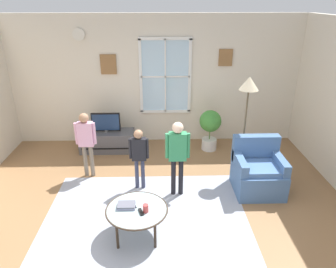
% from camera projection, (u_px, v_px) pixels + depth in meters
% --- Properties ---
extents(ground_plane, '(6.59, 6.46, 0.02)m').
position_uv_depth(ground_plane, '(156.00, 227.00, 4.40)').
color(ground_plane, olive).
extents(back_wall, '(5.99, 0.17, 2.68)m').
position_uv_depth(back_wall, '(156.00, 80.00, 6.60)').
color(back_wall, beige).
rests_on(back_wall, ground_plane).
extents(area_rug, '(2.94, 2.11, 0.01)m').
position_uv_depth(area_rug, '(146.00, 214.00, 4.65)').
color(area_rug, '#999EAD').
rests_on(area_rug, ground_plane).
extents(tv_stand, '(1.10, 0.48, 0.42)m').
position_uv_depth(tv_stand, '(107.00, 141.00, 6.52)').
color(tv_stand, '#4C4C51').
rests_on(tv_stand, ground_plane).
extents(television, '(0.58, 0.08, 0.41)m').
position_uv_depth(television, '(106.00, 122.00, 6.34)').
color(television, '#4C4C4C').
rests_on(television, tv_stand).
extents(armchair, '(0.76, 0.74, 0.87)m').
position_uv_depth(armchair, '(258.00, 172.00, 5.12)').
color(armchair, '#476B9E').
rests_on(armchair, ground_plane).
extents(coffee_table, '(0.82, 0.82, 0.43)m').
position_uv_depth(coffee_table, '(137.00, 211.00, 4.08)').
color(coffee_table, '#99B2B7').
rests_on(coffee_table, ground_plane).
extents(book_stack, '(0.24, 0.17, 0.05)m').
position_uv_depth(book_stack, '(126.00, 205.00, 4.11)').
color(book_stack, '#9295B9').
rests_on(book_stack, coffee_table).
extents(cup, '(0.07, 0.07, 0.11)m').
position_uv_depth(cup, '(146.00, 208.00, 4.00)').
color(cup, '#BF3F3F').
rests_on(cup, coffee_table).
extents(remote_near_books, '(0.08, 0.15, 0.02)m').
position_uv_depth(remote_near_books, '(141.00, 212.00, 4.00)').
color(remote_near_books, black).
rests_on(remote_near_books, coffee_table).
extents(remote_near_cup, '(0.09, 0.15, 0.02)m').
position_uv_depth(remote_near_cup, '(134.00, 205.00, 4.14)').
color(remote_near_cup, black).
rests_on(remote_near_cup, coffee_table).
extents(person_green_shirt, '(0.38, 0.17, 1.25)m').
position_uv_depth(person_green_shirt, '(177.00, 151.00, 4.82)').
color(person_green_shirt, black).
rests_on(person_green_shirt, ground_plane).
extents(person_black_shirt, '(0.32, 0.14, 1.06)m').
position_uv_depth(person_black_shirt, '(139.00, 153.00, 5.03)').
color(person_black_shirt, '#333851').
rests_on(person_black_shirt, ground_plane).
extents(person_pink_shirt, '(0.36, 0.16, 1.19)m').
position_uv_depth(person_pink_shirt, '(86.00, 138.00, 5.36)').
color(person_pink_shirt, '#726656').
rests_on(person_pink_shirt, ground_plane).
extents(potted_plant_by_window, '(0.45, 0.45, 0.86)m').
position_uv_depth(potted_plant_by_window, '(210.00, 126.00, 6.43)').
color(potted_plant_by_window, silver).
rests_on(potted_plant_by_window, ground_plane).
extents(floor_lamp, '(0.32, 0.32, 1.78)m').
position_uv_depth(floor_lamp, '(248.00, 94.00, 5.17)').
color(floor_lamp, black).
rests_on(floor_lamp, ground_plane).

